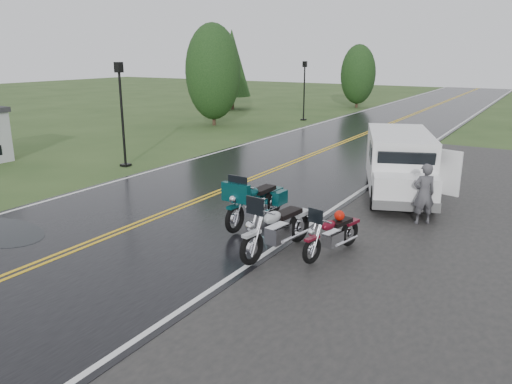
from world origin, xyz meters
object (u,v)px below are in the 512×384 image
motorcycle_red (312,240)px  motorcycle_silver (252,235)px  van_white (376,176)px  person_at_van (424,195)px  lamp_post_far_left (304,91)px  lamp_post_near_left (122,115)px  motorcycle_teal (235,208)px

motorcycle_red → motorcycle_silver: bearing=-134.0°
van_white → person_at_van: (1.43, -0.54, -0.19)m
motorcycle_silver → lamp_post_far_left: (-9.28, 21.55, 1.20)m
van_white → lamp_post_near_left: lamp_post_near_left is taller
motorcycle_silver → lamp_post_far_left: bearing=120.8°
motorcycle_red → van_white: van_white is taller
motorcycle_silver → lamp_post_far_left: size_ratio=0.63×
motorcycle_red → motorcycle_silver: 1.25m
van_white → lamp_post_far_left: lamp_post_far_left is taller
motorcycle_teal → lamp_post_near_left: lamp_post_near_left is taller
motorcycle_teal → lamp_post_near_left: (-7.88, 4.17, 1.29)m
motorcycle_silver → lamp_post_near_left: size_ratio=0.59×
motorcycle_red → person_at_van: person_at_van is taller
van_white → lamp_post_far_left: (-10.20, 16.45, 0.92)m
lamp_post_far_left → motorcycle_red: bearing=-63.7°
lamp_post_near_left → van_white: bearing=-2.6°
person_at_van → lamp_post_near_left: (-11.57, 1.00, 1.21)m
motorcycle_red → person_at_van: 4.08m
person_at_van → lamp_post_far_left: size_ratio=0.42×
van_white → person_at_van: 1.54m
person_at_van → motorcycle_silver: bearing=25.7°
motorcycle_red → van_white: (-0.11, 4.40, 0.41)m
person_at_van → motorcycle_red: bearing=34.0°
motorcycle_silver → lamp_post_near_left: bearing=156.4°
motorcycle_silver → van_white: (0.92, 5.09, 0.28)m
motorcycle_red → motorcycle_teal: (-2.37, 0.70, 0.13)m
motorcycle_red → lamp_post_far_left: 23.30m
motorcycle_red → person_at_van: (1.32, 3.86, 0.21)m
motorcycle_teal → person_at_van: size_ratio=1.51×
van_white → motorcycle_red: bearing=-109.2°
lamp_post_near_left → lamp_post_far_left: bearing=90.2°
motorcycle_red → lamp_post_near_left: bearing=166.4°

